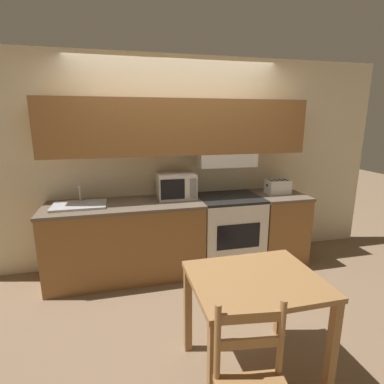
{
  "coord_description": "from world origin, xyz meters",
  "views": [
    {
      "loc": [
        -0.71,
        -3.67,
        1.81
      ],
      "look_at": [
        0.05,
        -0.58,
        1.03
      ],
      "focal_mm": 28.0,
      "sensor_mm": 36.0,
      "label": 1
    }
  ],
  "objects": [
    {
      "name": "wall_back",
      "position": [
        0.02,
        -0.07,
        1.48
      ],
      "size": [
        5.5,
        0.38,
        2.55
      ],
      "color": "beige",
      "rests_on": "ground_plane"
    },
    {
      "name": "sink_basin",
      "position": [
        -1.16,
        -0.33,
        0.9
      ],
      "size": [
        0.57,
        0.38,
        0.22
      ],
      "color": "#B7BABF",
      "rests_on": "lower_counter_main"
    },
    {
      "name": "stove_range",
      "position": [
        0.59,
        -0.33,
        0.44
      ],
      "size": [
        0.75,
        0.66,
        0.88
      ],
      "color": "white",
      "rests_on": "ground_plane"
    },
    {
      "name": "microwave",
      "position": [
        -0.06,
        -0.22,
        1.03
      ],
      "size": [
        0.45,
        0.37,
        0.3
      ],
      "color": "white",
      "rests_on": "lower_counter_main"
    },
    {
      "name": "lower_counter_main",
      "position": [
        -0.68,
        -0.33,
        0.44
      ],
      "size": [
        1.77,
        0.68,
        0.88
      ],
      "color": "#936033",
      "rests_on": "ground_plane"
    },
    {
      "name": "ground_plane",
      "position": [
        0.0,
        0.0,
        0.0
      ],
      "size": [
        16.0,
        16.0,
        0.0
      ],
      "primitive_type": "plane",
      "color": "#7F664C"
    },
    {
      "name": "lower_counter_right_stub",
      "position": [
        1.26,
        -0.33,
        0.44
      ],
      "size": [
        0.59,
        0.68,
        0.88
      ],
      "color": "#936033",
      "rests_on": "ground_plane"
    },
    {
      "name": "dining_table",
      "position": [
        0.15,
        -1.99,
        0.63
      ],
      "size": [
        0.88,
        0.72,
        0.76
      ],
      "color": "#9E7042",
      "rests_on": "ground_plane"
    },
    {
      "name": "toaster",
      "position": [
        1.24,
        -0.31,
        0.97
      ],
      "size": [
        0.3,
        0.2,
        0.17
      ],
      "color": "white",
      "rests_on": "lower_counter_right_stub"
    }
  ]
}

